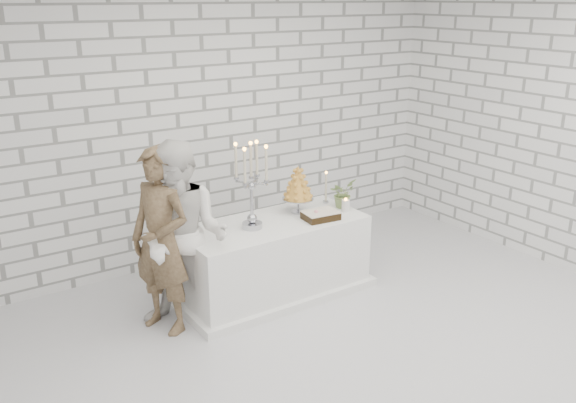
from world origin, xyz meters
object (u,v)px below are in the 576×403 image
object	(u,v)px
candelabra	(251,186)
croquembouche	(298,189)
groom	(161,241)
bride	(183,238)
cake_table	(273,258)

from	to	relation	value
candelabra	croquembouche	distance (m)	0.63
groom	bride	bearing A→B (deg)	41.66
cake_table	candelabra	size ratio (longest dim) A/B	2.17
groom	bride	size ratio (longest dim) A/B	0.98
cake_table	croquembouche	size ratio (longest dim) A/B	3.70
croquembouche	bride	bearing A→B (deg)	-171.69
cake_table	croquembouche	xyz separation A→B (m)	(0.36, 0.09, 0.62)
groom	candelabra	world-z (taller)	groom
bride	croquembouche	bearing A→B (deg)	53.54
groom	candelabra	bearing A→B (deg)	65.67
groom	croquembouche	xyz separation A→B (m)	(1.51, 0.12, 0.17)
cake_table	bride	xyz separation A→B (m)	(-0.98, -0.10, 0.47)
cake_table	candelabra	xyz separation A→B (m)	(-0.24, -0.02, 0.79)
groom	bride	xyz separation A→B (m)	(0.17, -0.07, 0.02)
bride	candelabra	distance (m)	0.81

